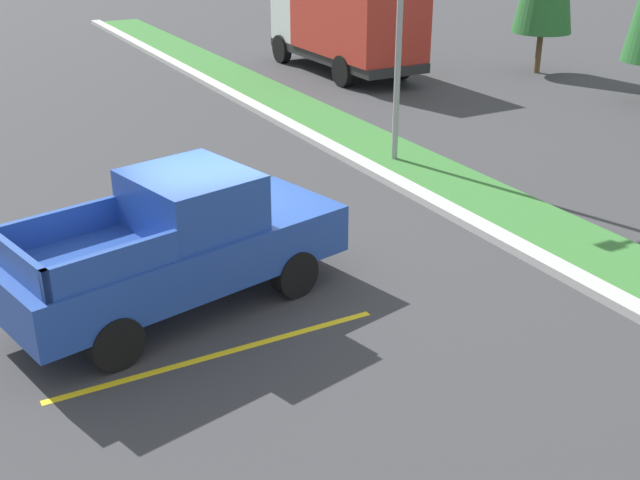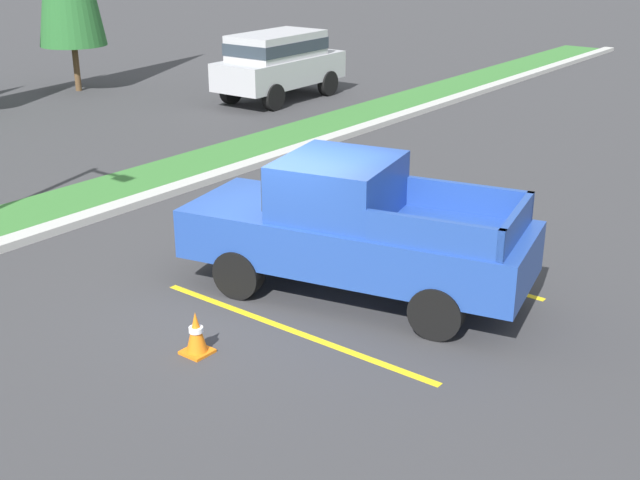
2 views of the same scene
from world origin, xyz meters
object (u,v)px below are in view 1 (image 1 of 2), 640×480
pickup_truck_main (180,244)px  cargo_truck_distant (347,19)px  traffic_cone (157,221)px  street_light (394,2)px

pickup_truck_main → cargo_truck_distant: (-13.25, 10.66, 0.81)m
cargo_truck_distant → traffic_cone: cargo_truck_distant is taller
street_light → traffic_cone: (1.60, -6.10, -3.33)m
traffic_cone → pickup_truck_main: bearing=-10.2°
pickup_truck_main → cargo_truck_distant: size_ratio=0.81×
pickup_truck_main → cargo_truck_distant: cargo_truck_distant is taller
street_light → traffic_cone: street_light is taller
pickup_truck_main → cargo_truck_distant: 17.02m
pickup_truck_main → street_light: bearing=123.7°
pickup_truck_main → cargo_truck_distant: bearing=141.2°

